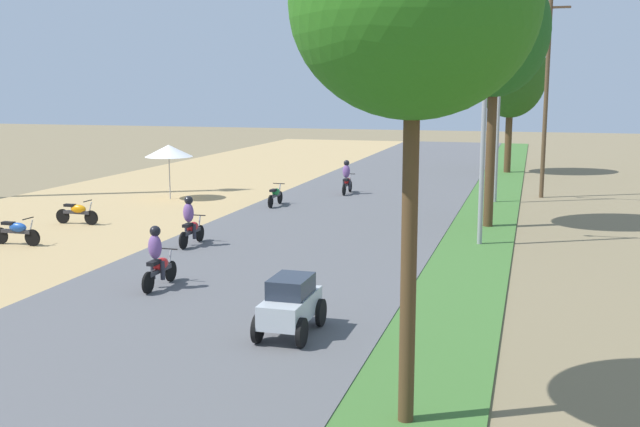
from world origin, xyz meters
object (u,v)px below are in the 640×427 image
object	(u,v)px
streetlamp_near	(484,110)
motorbike_ahead_second	(158,259)
parked_motorbike_fifth	(77,212)
parked_motorbike_fourth	(17,230)
car_hatchback_silver	(291,303)
motorbike_ahead_fifth	(347,178)
utility_pole_near	(546,95)
motorbike_ahead_third	(191,222)
motorbike_ahead_fourth	(276,195)
streetlamp_mid	(499,100)
vendor_umbrella	(169,151)
median_tree_third	(511,75)
median_tree_second	(495,31)
median_tree_nearest	(414,5)

from	to	relation	value
streetlamp_near	motorbike_ahead_second	size ratio (longest dim) A/B	4.28
parked_motorbike_fifth	motorbike_ahead_second	xyz separation A→B (m)	(7.39, -7.46, 0.30)
parked_motorbike_fourth	car_hatchback_silver	distance (m)	13.06
motorbike_ahead_second	motorbike_ahead_fifth	bearing A→B (deg)	88.32
utility_pole_near	parked_motorbike_fourth	bearing A→B (deg)	-135.53
motorbike_ahead_second	motorbike_ahead_third	bearing A→B (deg)	106.56
car_hatchback_silver	motorbike_ahead_fourth	size ratio (longest dim) A/B	1.11
streetlamp_mid	motorbike_ahead_third	bearing A→B (deg)	-125.84
parked_motorbike_fourth	vendor_umbrella	world-z (taller)	vendor_umbrella
streetlamp_near	motorbike_ahead_second	xyz separation A→B (m)	(-7.59, -8.02, -3.65)
motorbike_ahead_second	parked_motorbike_fourth	bearing A→B (deg)	153.12
parked_motorbike_fourth	streetlamp_near	distance (m)	15.84
parked_motorbike_fourth	parked_motorbike_fifth	distance (m)	3.87
parked_motorbike_fifth	motorbike_ahead_fourth	world-z (taller)	motorbike_ahead_fourth
vendor_umbrella	median_tree_third	size ratio (longest dim) A/B	0.30
vendor_umbrella	motorbike_ahead_fifth	distance (m)	8.57
parked_motorbike_fourth	median_tree_second	xyz separation A→B (m)	(14.76, 7.80, 6.66)
streetlamp_near	motorbike_ahead_fifth	bearing A→B (deg)	124.96
streetlamp_mid	parked_motorbike_fourth	bearing A→B (deg)	-136.33
vendor_umbrella	utility_pole_near	xyz separation A→B (m)	(16.69, 5.65, 2.55)
median_tree_nearest	motorbike_ahead_fifth	size ratio (longest dim) A/B	4.45
median_tree_nearest	motorbike_ahead_second	bearing A→B (deg)	141.42
parked_motorbike_fourth	motorbike_ahead_fourth	xyz separation A→B (m)	(5.50, 10.10, 0.02)
median_tree_third	streetlamp_mid	distance (m)	12.53
parked_motorbike_fourth	parked_motorbike_fifth	xyz separation A→B (m)	(-0.29, 3.86, 0.00)
median_tree_second	median_tree_nearest	bearing A→B (deg)	-90.70
streetlamp_mid	motorbike_ahead_second	bearing A→B (deg)	-113.31
median_tree_third	motorbike_ahead_third	distance (m)	27.16
median_tree_third	streetlamp_near	world-z (taller)	median_tree_third
parked_motorbike_fifth	median_tree_second	bearing A→B (deg)	14.64
car_hatchback_silver	motorbike_ahead_fourth	distance (m)	17.32
parked_motorbike_fourth	car_hatchback_silver	world-z (taller)	car_hatchback_silver
streetlamp_near	motorbike_ahead_fifth	xyz separation A→B (m)	(-7.06, 10.10, -3.65)
parked_motorbike_fifth	median_tree_nearest	xyz separation A→B (m)	(14.84, -13.40, 5.83)
parked_motorbike_fourth	median_tree_third	xyz separation A→B (m)	(14.78, 26.49, 5.36)
median_tree_nearest	utility_pole_near	world-z (taller)	utility_pole_near
car_hatchback_silver	motorbike_ahead_fourth	xyz separation A→B (m)	(-6.03, 16.23, -0.17)
median_tree_second	median_tree_third	xyz separation A→B (m)	(0.02, 18.69, -1.30)
parked_motorbike_fourth	median_tree_nearest	distance (m)	18.35
streetlamp_near	utility_pole_near	bearing A→B (deg)	80.32
utility_pole_near	car_hatchback_silver	size ratio (longest dim) A/B	4.65
median_tree_second	car_hatchback_silver	distance (m)	15.69
parked_motorbike_fourth	utility_pole_near	xyz separation A→B (m)	(16.74, 16.43, 4.30)
median_tree_third	motorbike_ahead_fifth	bearing A→B (deg)	-120.87
parked_motorbike_fifth	vendor_umbrella	distance (m)	7.14
median_tree_nearest	car_hatchback_silver	distance (m)	7.24
median_tree_second	motorbike_ahead_third	size ratio (longest dim) A/B	5.33
vendor_umbrella	motorbike_ahead_second	world-z (taller)	vendor_umbrella
parked_motorbike_fifth	vendor_umbrella	bearing A→B (deg)	87.16
median_tree_third	streetlamp_mid	bearing A→B (deg)	-90.41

